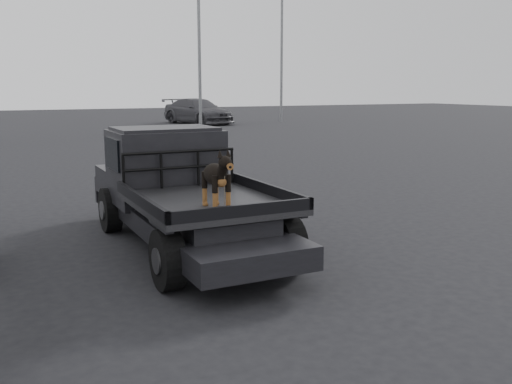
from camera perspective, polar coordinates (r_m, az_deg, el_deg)
name	(u,v)px	position (r m, az deg, el deg)	size (l,w,h in m)	color
ground	(214,305)	(6.65, -4.18, -11.19)	(120.00, 120.00, 0.00)	black
flatbed_ute	(185,218)	(8.86, -7.07, -2.60)	(2.00, 5.40, 0.92)	black
ute_cab	(165,154)	(9.60, -9.08, 3.81)	(1.72, 1.30, 0.88)	black
headache_rack	(180,169)	(8.91, -7.60, 2.27)	(1.80, 0.08, 0.55)	black
dog	(216,179)	(7.30, -4.03, 1.28)	(0.32, 0.60, 0.74)	black
distant_car_b	(198,111)	(38.71, -5.82, 8.04)	(2.34, 5.76, 1.67)	#403F44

